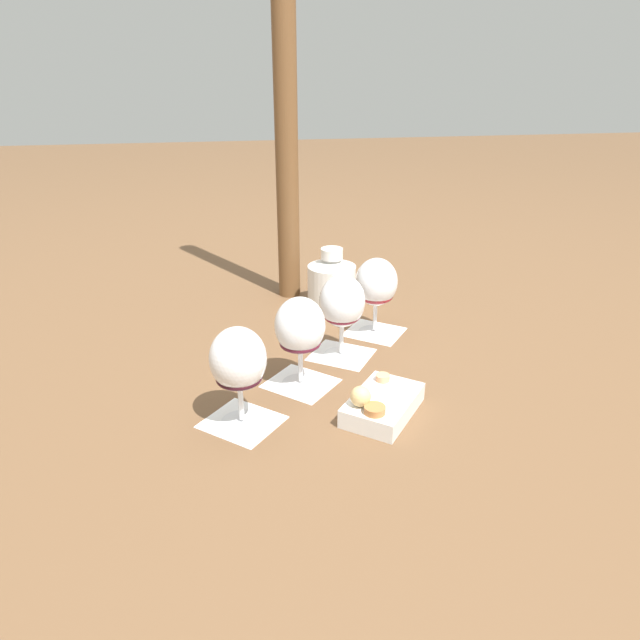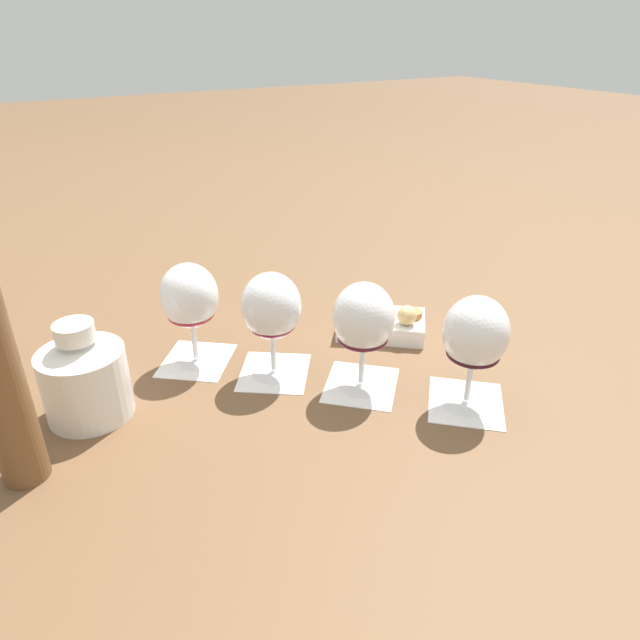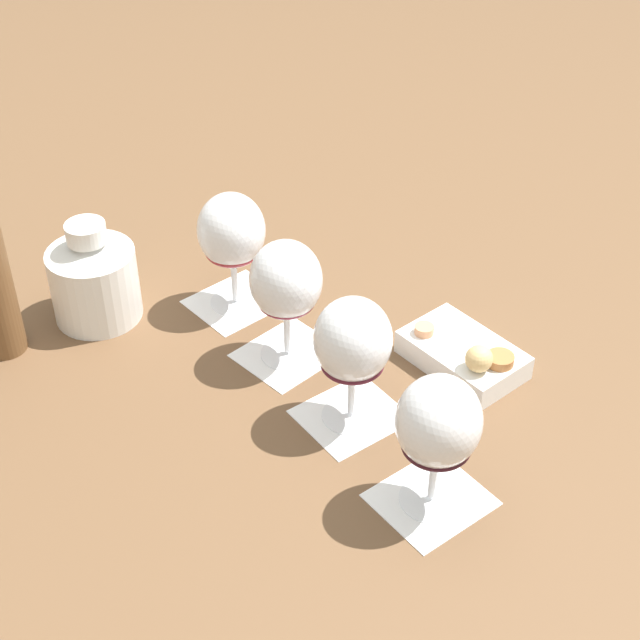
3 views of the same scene
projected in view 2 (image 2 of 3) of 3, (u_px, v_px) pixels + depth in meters
The scene contains 11 objects.
ground_plane at pixel (320, 380), 0.89m from camera, with size 8.00×8.00×0.00m, color brown.
tasting_card_0 at pixel (197, 360), 0.94m from camera, with size 0.16×0.16×0.00m.
tasting_card_1 at pixel (274, 372), 0.91m from camera, with size 0.15×0.16×0.00m.
tasting_card_2 at pixel (361, 385), 0.88m from camera, with size 0.16×0.16×0.00m.
tasting_card_3 at pixel (466, 402), 0.84m from camera, with size 0.16×0.16×0.00m.
wine_glass_0 at pixel (190, 300), 0.89m from camera, with size 0.09×0.09×0.17m.
wine_glass_1 at pixel (271, 311), 0.86m from camera, with size 0.09×0.09×0.17m.
wine_glass_2 at pixel (363, 322), 0.82m from camera, with size 0.09×0.09×0.17m.
wine_glass_3 at pixel (475, 337), 0.78m from camera, with size 0.09×0.09×0.17m.
ceramic_vase at pixel (84, 376), 0.78m from camera, with size 0.12×0.12×0.14m.
snack_dish at pixel (383, 324), 1.01m from camera, with size 0.18×0.17×0.07m.
Camera 2 is at (-0.38, -0.64, 0.50)m, focal length 32.00 mm.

